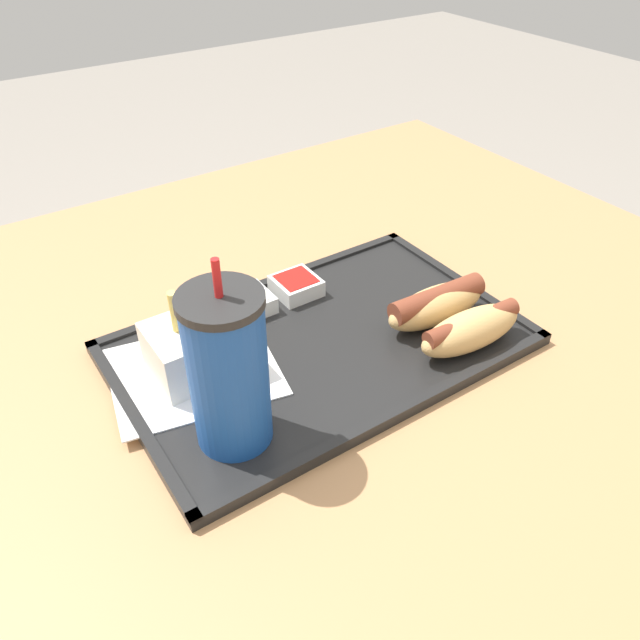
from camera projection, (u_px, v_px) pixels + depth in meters
dining_table at (317, 558)px, 0.89m from camera, size 1.24×1.10×0.70m
food_tray at (320, 344)px, 0.71m from camera, size 0.45×0.28×0.01m
paper_napkin at (194, 371)px, 0.67m from camera, size 0.20×0.18×0.00m
soda_cup at (228, 371)px, 0.55m from camera, size 0.07×0.07×0.20m
hot_dog_far at (471, 329)px, 0.69m from camera, size 0.14×0.05×0.05m
hot_dog_near at (436, 304)px, 0.72m from camera, size 0.14×0.05×0.05m
fries_carton at (197, 346)px, 0.65m from camera, size 0.10×0.08×0.11m
sauce_cup_mayo at (249, 302)px, 0.75m from camera, size 0.05×0.05×0.02m
sauce_cup_ketchup at (296, 285)px, 0.78m from camera, size 0.05×0.05×0.02m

